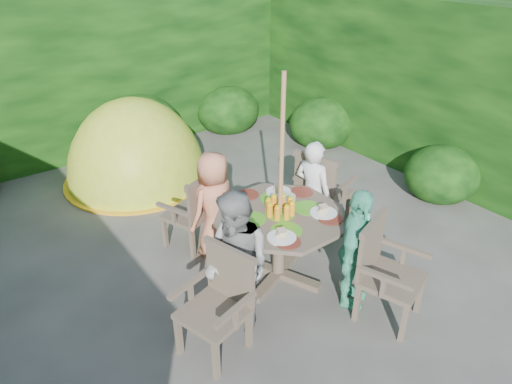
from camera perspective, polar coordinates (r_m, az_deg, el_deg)
ground at (r=5.25m, az=-4.95°, el=-8.37°), size 60.00×60.00×0.00m
hedge_enclosure at (r=5.70m, az=-12.75°, el=8.55°), size 9.00×9.00×2.50m
patio_table at (r=4.63m, az=2.98°, el=-3.97°), size 1.76×1.76×0.94m
parasol_pole at (r=4.40m, az=3.11°, el=0.83°), size 0.06×0.06×2.20m
garden_chair_right at (r=5.55m, az=8.13°, el=0.26°), size 0.67×0.72×1.00m
garden_chair_left at (r=3.98m, az=-4.62°, el=-13.48°), size 0.62×0.67×0.93m
garden_chair_back at (r=5.24m, az=-7.80°, el=-2.32°), size 0.67×0.63×0.89m
garden_chair_front at (r=4.41m, az=15.77°, el=-9.33°), size 0.71×0.67×0.96m
child_right at (r=5.26m, az=7.06°, el=-0.13°), size 0.40×0.52×1.27m
child_left at (r=4.04m, az=-2.42°, el=-9.00°), size 0.58×0.71×1.37m
child_back at (r=5.00m, az=-5.16°, el=-1.76°), size 0.69×0.53×1.25m
child_front at (r=4.40m, az=12.27°, el=-7.13°), size 0.79×0.63×1.26m
dome_tent at (r=7.14m, az=-14.33°, el=1.62°), size 2.36×2.36×2.48m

